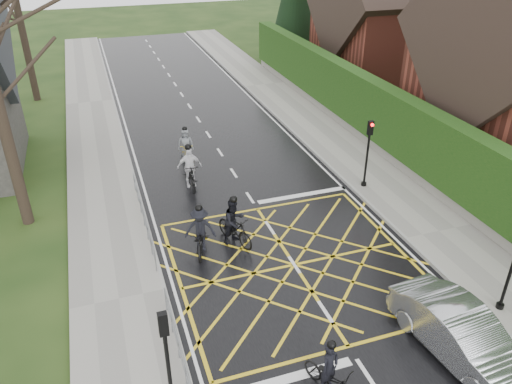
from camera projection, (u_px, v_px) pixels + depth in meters
ground at (294, 265)px, 17.51m from camera, size 120.00×120.00×0.00m
road at (294, 265)px, 17.51m from camera, size 9.00×80.00×0.01m
sidewalk_right at (439, 233)px, 19.15m from camera, size 3.00×80.00×0.15m
sidewalk_left at (119, 300)px, 15.79m from camera, size 3.00×80.00×0.15m
stone_wall at (393, 157)px, 24.47m from camera, size 0.50×38.00×0.70m
hedge at (398, 124)px, 23.62m from camera, size 0.90×38.00×2.80m
house_far at (394, 21)px, 34.41m from camera, size 9.80×8.80×10.30m
railing_south at (181, 355)px, 12.93m from camera, size 0.05×5.04×1.03m
railing_north at (143, 212)px, 19.13m from camera, size 0.05×6.04×1.03m
traffic_light_ne at (367, 155)px, 21.60m from camera, size 0.24×0.31×3.21m
traffic_light_se at (512, 269)px, 14.65m from camera, size 0.24×0.31×3.21m
traffic_light_sw at (168, 364)px, 11.55m from camera, size 0.24×0.31×3.21m
cyclist_rear at (330, 375)px, 12.65m from camera, size 1.24×1.80×1.66m
cyclist_back at (234, 225)px, 18.38m from camera, size 1.25×2.02×1.96m
cyclist_mid at (201, 234)px, 17.96m from camera, size 1.26×2.06×1.90m
cyclist_front at (190, 171)px, 22.21m from camera, size 1.11×2.06×2.06m
cyclist_lead at (186, 148)px, 24.84m from camera, size 0.89×1.83×1.71m
car at (461, 335)px, 13.60m from camera, size 2.05×4.62×1.47m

